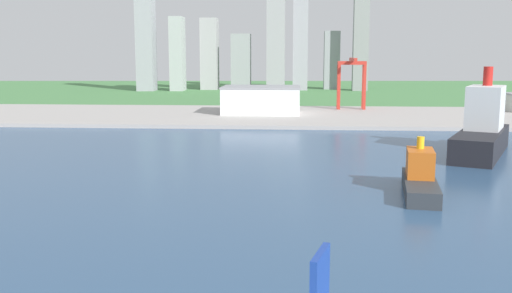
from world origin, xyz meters
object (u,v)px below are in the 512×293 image
at_px(cargo_ship, 482,130).
at_px(port_crane_red, 352,73).
at_px(container_barge, 420,178).
at_px(warehouse_main, 261,100).

height_order(cargo_ship, port_crane_red, port_crane_red).
distance_m(cargo_ship, container_barge, 93.72).
height_order(cargo_ship, warehouse_main, cargo_ship).
height_order(container_barge, warehouse_main, warehouse_main).
bearing_deg(cargo_ship, warehouse_main, 125.55).
height_order(cargo_ship, container_barge, cargo_ship).
relative_size(cargo_ship, container_barge, 1.64).
relative_size(cargo_ship, port_crane_red, 1.73).
bearing_deg(container_barge, warehouse_main, 105.88).
xyz_separation_m(container_barge, port_crane_red, (1.64, 277.26, 26.22)).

